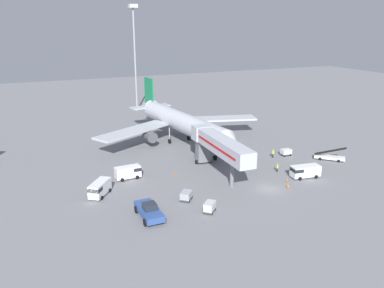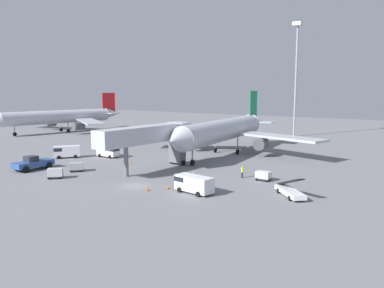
{
  "view_description": "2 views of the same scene",
  "coord_description": "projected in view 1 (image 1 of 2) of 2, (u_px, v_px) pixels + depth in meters",
  "views": [
    {
      "loc": [
        -36.48,
        -50.47,
        26.73
      ],
      "look_at": [
        -4.82,
        21.15,
        2.56
      ],
      "focal_mm": 36.8,
      "sensor_mm": 36.0,
      "label": 1
    },
    {
      "loc": [
        36.45,
        -37.94,
        13.13
      ],
      "look_at": [
        -3.11,
        18.44,
        3.53
      ],
      "focal_mm": 35.96,
      "sensor_mm": 36.0,
      "label": 2
    }
  ],
  "objects": [
    {
      "name": "safety_cone_charlie",
      "position": [
        287.0,
        180.0,
        69.12
      ],
      "size": [
        0.41,
        0.41,
        0.62
      ],
      "color": "black",
      "rests_on": "ground"
    },
    {
      "name": "ground_crew_worker_foreground",
      "position": [
        273.0,
        153.0,
        81.09
      ],
      "size": [
        0.38,
        0.38,
        1.82
      ],
      "color": "#1E2333",
      "rests_on": "ground"
    },
    {
      "name": "safety_cone_alpha",
      "position": [
        175.0,
        174.0,
        71.77
      ],
      "size": [
        0.33,
        0.33,
        0.51
      ],
      "color": "black",
      "rests_on": "ground"
    },
    {
      "name": "ground_plane",
      "position": [
        269.0,
        189.0,
        66.08
      ],
      "size": [
        300.0,
        300.0,
        0.0
      ],
      "primitive_type": "plane",
      "color": "slate"
    },
    {
      "name": "baggage_cart_near_left",
      "position": [
        286.0,
        152.0,
        82.62
      ],
      "size": [
        2.08,
        1.48,
        1.37
      ],
      "color": "#38383D",
      "rests_on": "ground"
    },
    {
      "name": "airplane_at_gate",
      "position": [
        180.0,
        122.0,
        90.37
      ],
      "size": [
        41.34,
        43.78,
        13.05
      ],
      "color": "#B7BCC6",
      "rests_on": "ground"
    },
    {
      "name": "pushback_tug",
      "position": [
        149.0,
        211.0,
        56.03
      ],
      "size": [
        2.9,
        6.58,
        2.38
      ],
      "color": "#2D4C8E",
      "rests_on": "ground"
    },
    {
      "name": "service_van_far_center",
      "position": [
        99.0,
        188.0,
        63.1
      ],
      "size": [
        4.44,
        5.06,
        2.35
      ],
      "color": "white",
      "rests_on": "ground"
    },
    {
      "name": "apron_light_mast",
      "position": [
        134.0,
        41.0,
        119.13
      ],
      "size": [
        2.4,
        2.4,
        32.02
      ],
      "color": "#93969B",
      "rests_on": "ground"
    },
    {
      "name": "baggage_cart_near_right",
      "position": [
        186.0,
        195.0,
        61.73
      ],
      "size": [
        2.54,
        2.61,
        1.44
      ],
      "color": "#38383D",
      "rests_on": "ground"
    },
    {
      "name": "belt_loader_truck",
      "position": [
        330.0,
        157.0,
        79.84
      ],
      "size": [
        5.39,
        5.4,
        2.95
      ],
      "color": "white",
      "rests_on": "ground"
    },
    {
      "name": "ground_crew_worker_midground",
      "position": [
        277.0,
        168.0,
        73.34
      ],
      "size": [
        0.43,
        0.43,
        1.67
      ],
      "color": "#1E2333",
      "rests_on": "ground"
    },
    {
      "name": "safety_cone_bravo",
      "position": [
        288.0,
        186.0,
        66.47
      ],
      "size": [
        0.42,
        0.42,
        0.64
      ],
      "color": "black",
      "rests_on": "ground"
    },
    {
      "name": "baggage_cart_far_left",
      "position": [
        210.0,
        207.0,
        57.82
      ],
      "size": [
        2.47,
        2.48,
        1.55
      ],
      "color": "#38383D",
      "rests_on": "ground"
    },
    {
      "name": "jet_bridge",
      "position": [
        218.0,
        145.0,
        70.79
      ],
      "size": [
        3.9,
        19.82,
        7.55
      ],
      "color": "#B2B7C1",
      "rests_on": "ground"
    },
    {
      "name": "service_van_near_center",
      "position": [
        305.0,
        171.0,
        70.64
      ],
      "size": [
        5.49,
        2.83,
        2.23
      ],
      "color": "white",
      "rests_on": "ground"
    },
    {
      "name": "service_van_outer_left",
      "position": [
        129.0,
        172.0,
        70.19
      ],
      "size": [
        4.58,
        2.36,
        2.27
      ],
      "color": "white",
      "rests_on": "ground"
    }
  ]
}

